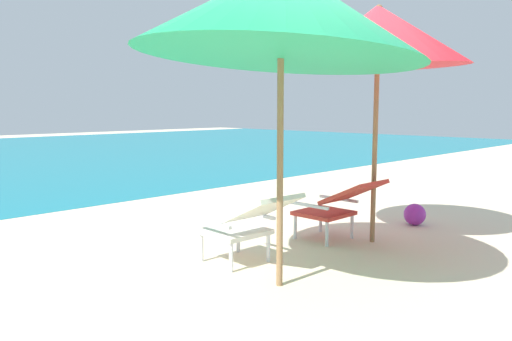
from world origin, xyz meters
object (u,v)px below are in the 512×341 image
at_px(lounge_chair_right, 337,204).
at_px(beach_umbrella_left, 281,12).
at_px(lounge_chair_left, 248,221).
at_px(beach_umbrella_right, 378,37).
at_px(beach_ball, 415,214).

bearing_deg(lounge_chair_right, beach_umbrella_left, -162.23).
xyz_separation_m(lounge_chair_left, beach_umbrella_left, (-0.17, -0.53, 1.69)).
bearing_deg(beach_umbrella_left, lounge_chair_right, 17.77).
bearing_deg(beach_umbrella_right, beach_ball, 2.63).
height_order(lounge_chair_right, beach_umbrella_left, beach_umbrella_left).
bearing_deg(lounge_chair_right, beach_umbrella_right, -45.33).
relative_size(lounge_chair_right, beach_umbrella_left, 0.30).
height_order(beach_umbrella_left, beach_umbrella_right, beach_umbrella_left).
bearing_deg(lounge_chair_left, beach_umbrella_right, -13.30).
bearing_deg(lounge_chair_right, lounge_chair_left, 175.95).
bearing_deg(beach_umbrella_left, beach_umbrella_right, 6.26).
bearing_deg(beach_umbrella_right, lounge_chair_left, 166.70).
relative_size(lounge_chair_right, beach_ball, 3.39).
bearing_deg(beach_ball, lounge_chair_right, 170.32).
distance_m(lounge_chair_right, beach_umbrella_left, 2.23).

